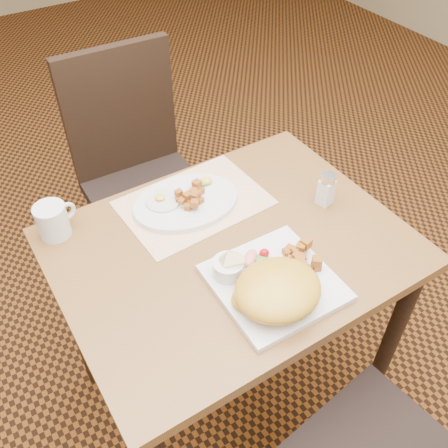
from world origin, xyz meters
TOP-DOWN VIEW (x-y plane):
  - ground at (0.00, 0.00)m, footprint 8.00×8.00m
  - table at (0.00, 0.00)m, footprint 0.90×0.70m
  - chair_far at (0.03, 0.70)m, footprint 0.43×0.44m
  - placemat at (-0.00, 0.20)m, footprint 0.41×0.30m
  - plate_square at (0.01, -0.17)m, footprint 0.29×0.29m
  - plate_oval at (-0.03, 0.20)m, footprint 0.33×0.26m
  - hollandaise_mound at (-0.02, -0.22)m, footprint 0.21×0.19m
  - ramekin at (-0.07, -0.09)m, footprint 0.08×0.08m
  - garnish_sq at (0.01, -0.09)m, footprint 0.08×0.06m
  - fried_egg at (-0.08, 0.23)m, footprint 0.10×0.10m
  - garnish_ov at (0.06, 0.23)m, footprint 0.06×0.04m
  - salt_shaker at (0.31, -0.00)m, footprint 0.05×0.05m
  - coffee_mug at (-0.37, 0.28)m, footprint 0.11×0.08m
  - home_fries_sq at (0.10, -0.16)m, footprint 0.11×0.11m
  - home_fries_ov at (-0.01, 0.19)m, footprint 0.10×0.09m

SIDE VIEW (x-z plane):
  - ground at x=0.00m, z-range 0.00..0.00m
  - chair_far at x=0.03m, z-range 0.05..1.02m
  - table at x=0.00m, z-range 0.27..1.02m
  - placemat at x=0.00m, z-range 0.75..0.75m
  - plate_square at x=0.01m, z-range 0.75..0.77m
  - plate_oval at x=-0.03m, z-range 0.75..0.77m
  - fried_egg at x=-0.08m, z-range 0.76..0.78m
  - garnish_sq at x=0.01m, z-range 0.76..0.79m
  - garnish_ov at x=0.06m, z-range 0.77..0.79m
  - home_fries_sq at x=0.10m, z-range 0.76..0.80m
  - home_fries_ov at x=-0.01m, z-range 0.77..0.80m
  - ramekin at x=-0.07m, z-range 0.77..0.81m
  - coffee_mug at x=-0.37m, z-range 0.75..0.84m
  - hollandaise_mound at x=-0.02m, z-range 0.76..0.84m
  - salt_shaker at x=0.31m, z-range 0.75..0.85m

